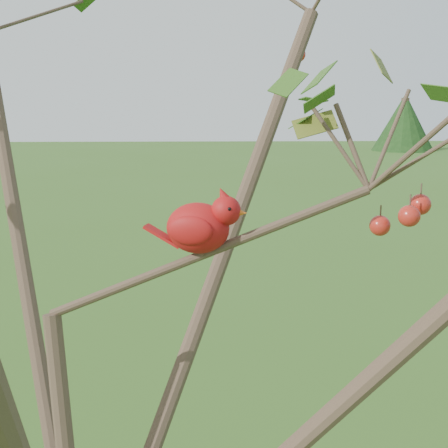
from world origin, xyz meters
The scene contains 3 objects.
crabapple_tree centered at (0.03, -0.02, 2.12)m, with size 2.35×2.05×2.95m.
cardinal centered at (0.24, 0.07, 2.13)m, with size 0.20×0.12×0.14m.
distant_trees centered at (-1.19, 24.20, 1.49)m, with size 36.92×13.54×3.28m.
Camera 1 is at (0.24, -0.95, 2.35)m, focal length 45.00 mm.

